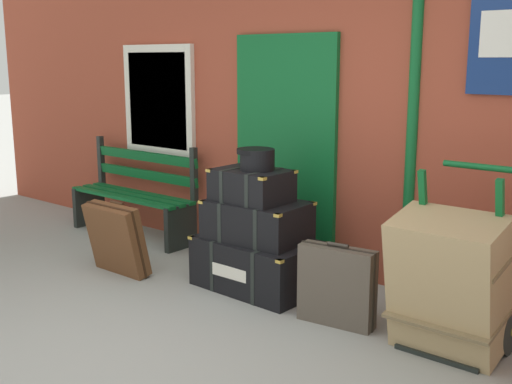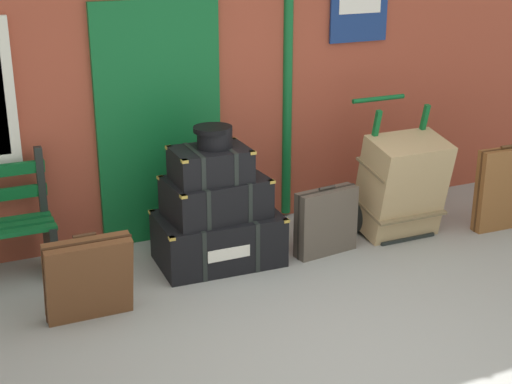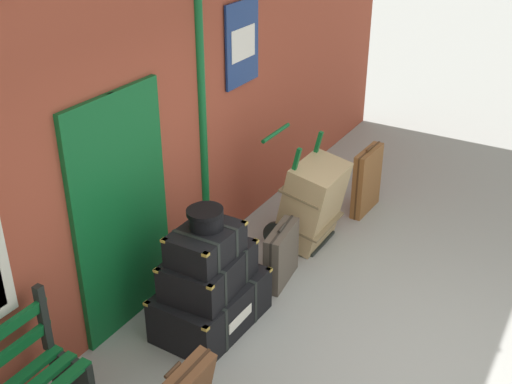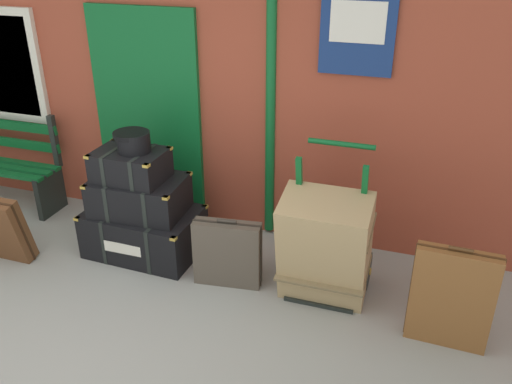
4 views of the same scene
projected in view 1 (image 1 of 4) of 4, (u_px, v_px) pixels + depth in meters
name	position (u px, v px, depth m)	size (l,w,h in m)	color
ground_plane	(105.00, 372.00, 3.87)	(60.00, 60.00, 0.00)	gray
brick_facade	(337.00, 92.00, 5.51)	(10.40, 0.35, 3.20)	#9E422D
platform_bench	(135.00, 195.00, 6.82)	(1.60, 0.43, 1.01)	#0F5B28
steamer_trunk_base	(258.00, 264.00, 5.26)	(1.03, 0.69, 0.43)	black
steamer_trunk_middle	(257.00, 220.00, 5.20)	(0.84, 0.59, 0.33)	black
steamer_trunk_top	(252.00, 185.00, 5.16)	(0.62, 0.46, 0.27)	black
round_hatbox	(257.00, 158.00, 5.10)	(0.31, 0.30, 0.17)	black
porters_trolley	(458.00, 305.00, 4.21)	(0.71, 0.63, 1.19)	black
large_brown_trunk	(449.00, 283.00, 4.04)	(0.70, 0.60, 0.95)	tan
suitcase_brown	(337.00, 286.00, 4.53)	(0.58, 0.23, 0.61)	#51473D
suitcase_beige	(117.00, 239.00, 5.59)	(0.62, 0.28, 0.66)	brown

